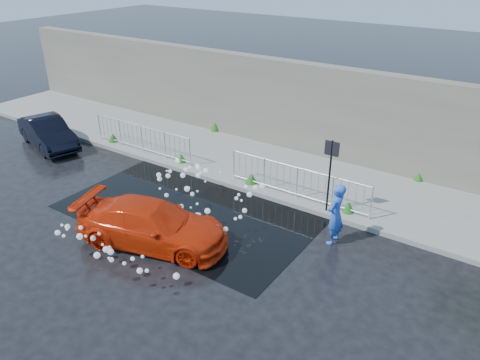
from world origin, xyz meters
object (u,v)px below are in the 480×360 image
object	(u,v)px
sign_post	(330,165)
dark_car	(48,133)
red_car	(153,224)
person	(336,214)

from	to	relation	value
sign_post	dark_car	xyz separation A→B (m)	(-12.09, -1.34, -1.10)
dark_car	sign_post	bearing A→B (deg)	-67.68
red_car	dark_car	world-z (taller)	same
dark_car	person	distance (m)	12.91
sign_post	dark_car	size ratio (longest dim) A/B	0.66
person	dark_car	bearing A→B (deg)	-87.37
sign_post	red_car	xyz separation A→B (m)	(-3.36, -4.21, -1.10)
sign_post	dark_car	distance (m)	12.21
sign_post	red_car	world-z (taller)	sign_post
dark_car	person	bearing A→B (deg)	-73.82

